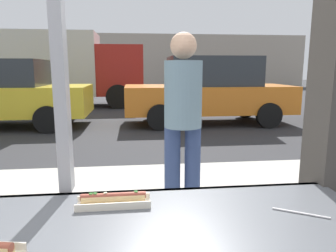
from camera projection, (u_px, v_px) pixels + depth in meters
ground_plane at (124, 119)px, 9.25m from camera, size 60.00×60.00×0.00m
sidewalk_strip at (106, 219)px, 2.98m from camera, size 16.00×2.80×0.15m
building_facade_far at (129, 61)px, 24.13m from camera, size 28.00×1.20×4.06m
hotdog_tray_near at (114, 200)px, 1.16m from camera, size 0.28×0.08×0.05m
loose_straw at (301, 213)px, 1.10m from camera, size 0.17×0.10×0.01m
parked_car_yellow at (0, 93)px, 7.86m from camera, size 4.38×2.00×1.71m
parked_car_orange at (209, 90)px, 8.44m from camera, size 4.45×1.90×1.80m
box_truck at (58, 67)px, 12.15m from camera, size 6.34×2.44×2.83m
pedestrian at (183, 116)px, 2.67m from camera, size 0.32×0.32×1.63m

